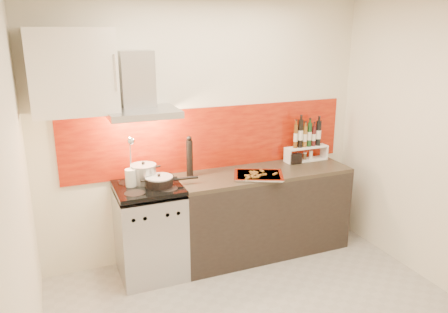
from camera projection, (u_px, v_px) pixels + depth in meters
name	position (u px, v px, depth m)	size (l,w,h in m)	color
back_wall	(207.00, 131.00, 4.43)	(3.40, 0.02, 2.60)	silver
left_wall	(18.00, 205.00, 2.56)	(0.02, 2.80, 2.60)	silver
right_wall	(445.00, 148.00, 3.80)	(0.02, 2.80, 2.60)	silver
backsplash	(212.00, 138.00, 4.46)	(3.00, 0.02, 0.64)	maroon
range_stove	(150.00, 232.00, 4.14)	(0.60, 0.60, 0.91)	#B7B7BA
counter	(263.00, 211.00, 4.58)	(1.80, 0.60, 0.90)	black
range_hood	(140.00, 93.00, 3.90)	(0.62, 0.50, 0.61)	#B7B7BA
upper_cabinet	(73.00, 72.00, 3.63)	(0.70, 0.35, 0.72)	silver
stock_pot	(144.00, 173.00, 4.07)	(0.24, 0.24, 0.21)	#B7B7BA
saute_pan	(160.00, 181.00, 3.99)	(0.49, 0.26, 0.12)	black
utensil_jar	(131.00, 172.00, 3.95)	(0.10, 0.15, 0.49)	silver
pepper_mill	(190.00, 157.00, 4.24)	(0.06, 0.06, 0.41)	black
step_shelf	(307.00, 143.00, 4.75)	(0.49, 0.13, 0.46)	white
caddy_box	(296.00, 159.00, 4.67)	(0.12, 0.05, 0.11)	black
baking_tray	(258.00, 175.00, 4.28)	(0.58, 0.53, 0.03)	silver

